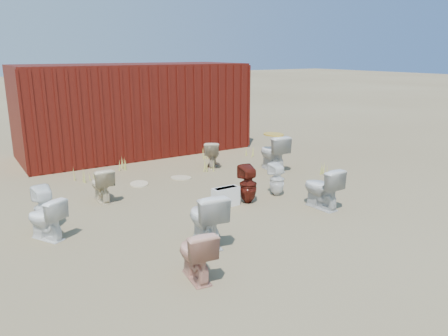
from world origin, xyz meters
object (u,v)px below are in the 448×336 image
toilet_front_e (322,188)px  toilet_front_a (45,219)px  shipping_container (134,109)px  toilet_back_e (277,179)px  toilet_front_maroon (248,184)px  toilet_back_beige_right (212,154)px  toilet_back_yellowlid (273,153)px  loose_tank (226,197)px  toilet_back_a (44,208)px  toilet_back_beige_left (101,185)px  toilet_front_pink (196,254)px  toilet_front_c (206,218)px

toilet_front_e → toilet_front_a: bearing=-18.6°
shipping_container → toilet_back_e: size_ratio=9.46×
toilet_front_maroon → toilet_back_beige_right: toilet_front_maroon is taller
toilet_back_beige_right → toilet_back_yellowlid: (1.07, -0.99, 0.10)m
toilet_back_yellowlid → loose_tank: toilet_back_yellowlid is taller
toilet_back_a → loose_tank: 3.03m
toilet_front_maroon → loose_tank: bearing=-0.5°
toilet_front_a → toilet_front_e: (4.41, -1.21, 0.05)m
shipping_container → toilet_back_beige_right: bearing=-70.7°
toilet_front_maroon → toilet_back_beige_left: size_ratio=1.10×
toilet_front_e → toilet_back_beige_right: 3.51m
toilet_front_e → toilet_back_yellowlid: (0.91, 2.51, 0.05)m
toilet_back_a → toilet_back_beige_right: (4.18, 1.89, -0.03)m
shipping_container → toilet_front_maroon: (0.14, -5.20, -0.85)m
toilet_front_pink → toilet_back_yellowlid: 5.34m
toilet_front_pink → toilet_back_e: bearing=-138.2°
toilet_front_c → toilet_back_yellowlid: toilet_back_yellowlid is taller
toilet_front_pink → toilet_back_beige_left: (-0.08, 3.47, -0.01)m
toilet_front_a → toilet_back_beige_left: (1.22, 1.25, 0.00)m
shipping_container → loose_tank: 5.25m
toilet_back_beige_right → toilet_back_beige_left: bearing=53.0°
toilet_front_e → toilet_back_beige_left: (-3.19, 2.46, -0.05)m
toilet_front_e → toilet_back_yellowlid: size_ratio=0.89×
toilet_front_pink → toilet_back_yellowlid: (4.01, 3.52, 0.09)m
shipping_container → loose_tank: (-0.31, -5.14, -1.02)m
toilet_front_e → toilet_back_yellowlid: toilet_back_yellowlid is taller
shipping_container → toilet_front_e: (1.08, -6.13, -0.83)m
toilet_front_a → toilet_back_e: (4.20, -0.23, -0.01)m
toilet_front_pink → toilet_front_maroon: 2.91m
loose_tank → toilet_back_a: bearing=167.1°
toilet_back_beige_left → toilet_front_pink: bearing=91.9°
toilet_front_c → loose_tank: 1.65m
toilet_front_c → toilet_back_beige_right: bearing=-113.8°
toilet_back_beige_right → shipping_container: bearing=-36.7°
toilet_front_pink → toilet_front_maroon: toilet_front_maroon is taller
toilet_front_e → toilet_back_a: 4.64m
toilet_front_a → toilet_front_pink: 2.58m
toilet_back_beige_left → toilet_back_e: bearing=154.2°
toilet_back_yellowlid → toilet_front_a: bearing=18.7°
shipping_container → toilet_back_beige_left: shipping_container is taller
toilet_front_maroon → toilet_back_yellowlid: 2.43m
toilet_back_a → toilet_back_beige_right: size_ratio=1.09×
toilet_back_e → toilet_front_a: bearing=0.2°
toilet_back_beige_left → toilet_back_a: bearing=36.6°
toilet_back_e → loose_tank: (-1.18, 0.00, -0.14)m
shipping_container → toilet_front_a: size_ratio=9.31×
toilet_front_maroon → loose_tank: 0.49m
toilet_back_e → loose_tank: toilet_back_e is taller
toilet_back_beige_left → loose_tank: (1.80, -1.47, -0.15)m
toilet_front_e → toilet_back_a: (-4.35, 1.62, -0.03)m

